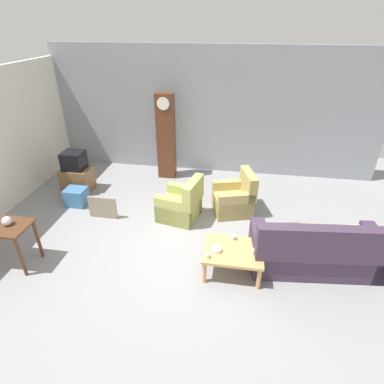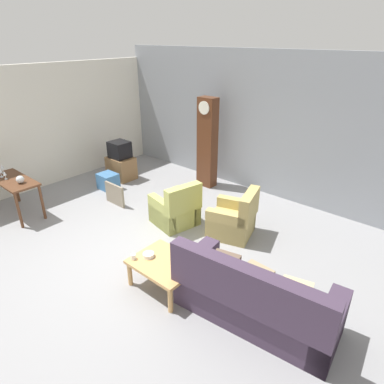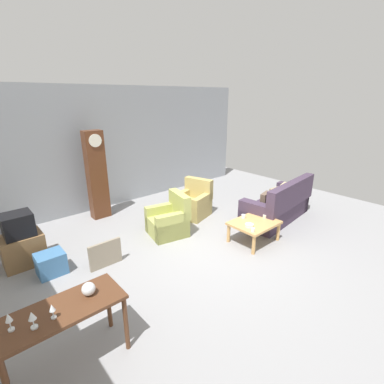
# 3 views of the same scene
# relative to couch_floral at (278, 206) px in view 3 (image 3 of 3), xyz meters

# --- Properties ---
(ground_plane) EXTENTS (10.40, 10.40, 0.00)m
(ground_plane) POSITION_rel_couch_floral_xyz_m (-2.14, 0.11, -0.36)
(ground_plane) COLOR gray
(garage_door_wall) EXTENTS (8.40, 0.16, 3.20)m
(garage_door_wall) POSITION_rel_couch_floral_xyz_m (-2.14, 3.71, 1.24)
(garage_door_wall) COLOR gray
(garage_door_wall) RESTS_ON ground_plane
(couch_floral) EXTENTS (2.18, 1.10, 1.04)m
(couch_floral) POSITION_rel_couch_floral_xyz_m (0.00, 0.00, 0.00)
(couch_floral) COLOR #423347
(couch_floral) RESTS_ON ground_plane
(armchair_olive_near) EXTENTS (0.93, 0.91, 0.92)m
(armchair_olive_near) POSITION_rel_couch_floral_xyz_m (-2.49, 1.16, -0.05)
(armchair_olive_near) COLOR tan
(armchair_olive_near) RESTS_ON ground_plane
(armchair_olive_far) EXTENTS (0.97, 0.95, 0.92)m
(armchair_olive_far) POSITION_rel_couch_floral_xyz_m (-1.40, 1.59, -0.05)
(armchair_olive_far) COLOR tan
(armchair_olive_far) RESTS_ON ground_plane
(coffee_table_wood) EXTENTS (0.96, 0.76, 0.44)m
(coffee_table_wood) POSITION_rel_couch_floral_xyz_m (-1.35, -0.28, 0.03)
(coffee_table_wood) COLOR tan
(coffee_table_wood) RESTS_ON ground_plane
(console_table_dark) EXTENTS (1.30, 0.56, 0.79)m
(console_table_dark) POSITION_rel_couch_floral_xyz_m (-5.29, -0.70, 0.32)
(console_table_dark) COLOR #56331E
(console_table_dark) RESTS_ON ground_plane
(grandfather_clock) EXTENTS (0.44, 0.30, 2.17)m
(grandfather_clock) POSITION_rel_couch_floral_xyz_m (-3.24, 3.07, 0.74)
(grandfather_clock) COLOR #562D19
(grandfather_clock) RESTS_ON ground_plane
(tv_stand_cabinet) EXTENTS (0.68, 0.52, 0.58)m
(tv_stand_cabinet) POSITION_rel_couch_floral_xyz_m (-5.20, 1.94, -0.06)
(tv_stand_cabinet) COLOR brown
(tv_stand_cabinet) RESTS_ON ground_plane
(tv_crt) EXTENTS (0.48, 0.44, 0.42)m
(tv_crt) POSITION_rel_couch_floral_xyz_m (-5.20, 1.94, 0.44)
(tv_crt) COLOR black
(tv_crt) RESTS_ON tv_stand_cabinet
(framed_picture_leaning) EXTENTS (0.60, 0.05, 0.48)m
(framed_picture_leaning) POSITION_rel_couch_floral_xyz_m (-4.11, 0.90, -0.11)
(framed_picture_leaning) COLOR gray
(framed_picture_leaning) RESTS_ON ground_plane
(storage_box_blue) EXTENTS (0.45, 0.39, 0.39)m
(storage_box_blue) POSITION_rel_couch_floral_xyz_m (-4.92, 1.31, -0.16)
(storage_box_blue) COLOR teal
(storage_box_blue) RESTS_ON ground_plane
(glass_dome_cloche) EXTENTS (0.15, 0.15, 0.15)m
(glass_dome_cloche) POSITION_rel_couch_floral_xyz_m (-4.98, -0.67, 0.51)
(glass_dome_cloche) COLOR silver
(glass_dome_cloche) RESTS_ON console_table_dark
(cup_white_porcelain) EXTENTS (0.07, 0.07, 0.08)m
(cup_white_porcelain) POSITION_rel_couch_floral_xyz_m (-1.74, -0.54, 0.13)
(cup_white_porcelain) COLOR white
(cup_white_porcelain) RESTS_ON coffee_table_wood
(cup_blue_rimmed) EXTENTS (0.09, 0.09, 0.08)m
(cup_blue_rimmed) POSITION_rel_couch_floral_xyz_m (-1.37, -0.00, 0.13)
(cup_blue_rimmed) COLOR silver
(cup_blue_rimmed) RESTS_ON coffee_table_wood
(cup_cream_tall) EXTENTS (0.07, 0.07, 0.07)m
(cup_cream_tall) POSITION_rel_couch_floral_xyz_m (-1.03, -0.31, 0.13)
(cup_cream_tall) COLOR beige
(cup_cream_tall) RESTS_ON coffee_table_wood
(bowl_white_stacked) EXTENTS (0.17, 0.17, 0.06)m
(bowl_white_stacked) POSITION_rel_couch_floral_xyz_m (-1.62, -0.35, 0.12)
(bowl_white_stacked) COLOR white
(bowl_white_stacked) RESTS_ON coffee_table_wood
(wine_glass_tall) EXTENTS (0.07, 0.07, 0.20)m
(wine_glass_tall) POSITION_rel_couch_floral_xyz_m (-5.75, -0.68, 0.57)
(wine_glass_tall) COLOR silver
(wine_glass_tall) RESTS_ON console_table_dark
(wine_glass_mid) EXTENTS (0.08, 0.08, 0.19)m
(wine_glass_mid) POSITION_rel_couch_floral_xyz_m (-5.58, -0.79, 0.56)
(wine_glass_mid) COLOR silver
(wine_glass_mid) RESTS_ON console_table_dark
(wine_glass_short) EXTENTS (0.06, 0.06, 0.17)m
(wine_glass_short) POSITION_rel_couch_floral_xyz_m (-5.39, -0.78, 0.54)
(wine_glass_short) COLOR silver
(wine_glass_short) RESTS_ON console_table_dark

